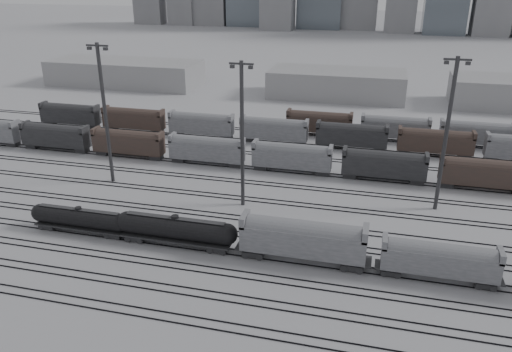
% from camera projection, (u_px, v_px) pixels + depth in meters
% --- Properties ---
extents(ground, '(900.00, 900.00, 0.00)m').
position_uv_depth(ground, '(192.00, 251.00, 68.61)').
color(ground, '#BABABF').
rests_on(ground, ground).
extents(tracks, '(220.00, 71.50, 0.16)m').
position_uv_depth(tracks, '(229.00, 198.00, 84.24)').
color(tracks, black).
rests_on(tracks, ground).
extents(tank_car_a, '(15.73, 2.62, 3.89)m').
position_uv_depth(tank_car_a, '(80.00, 218.00, 72.67)').
color(tank_car_a, black).
rests_on(tank_car_a, ground).
extents(tank_car_b, '(17.81, 2.97, 4.40)m').
position_uv_depth(tank_car_b, '(176.00, 229.00, 69.12)').
color(tank_car_b, black).
rests_on(tank_car_b, ground).
extents(hopper_car_a, '(16.45, 3.27, 5.88)m').
position_uv_depth(hopper_car_a, '(303.00, 238.00, 64.66)').
color(hopper_car_a, black).
rests_on(hopper_car_a, ground).
extents(hopper_car_b, '(14.01, 2.78, 5.01)m').
position_uv_depth(hopper_car_b, '(440.00, 259.00, 61.00)').
color(hopper_car_b, black).
rests_on(hopper_car_b, ground).
extents(light_mast_b, '(3.96, 0.63, 24.75)m').
position_uv_depth(light_mast_b, '(105.00, 111.00, 86.20)').
color(light_mast_b, '#343437').
rests_on(light_mast_b, ground).
extents(light_mast_c, '(3.75, 0.60, 23.45)m').
position_uv_depth(light_mast_c, '(242.00, 132.00, 77.35)').
color(light_mast_c, '#343437').
rests_on(light_mast_c, ground).
extents(light_mast_d, '(3.90, 0.62, 24.36)m').
position_uv_depth(light_mast_d, '(447.00, 132.00, 75.70)').
color(light_mast_d, '#343437').
rests_on(light_mast_d, ground).
extents(bg_string_near, '(151.00, 3.00, 5.60)m').
position_uv_depth(bg_string_near, '(292.00, 158.00, 94.35)').
color(bg_string_near, gray).
rests_on(bg_string_near, ground).
extents(bg_string_mid, '(151.00, 3.00, 5.60)m').
position_uv_depth(bg_string_mid, '(352.00, 137.00, 106.40)').
color(bg_string_mid, black).
rests_on(bg_string_mid, ground).
extents(bg_string_far, '(66.00, 3.00, 5.60)m').
position_uv_depth(bg_string_far, '(435.00, 132.00, 109.57)').
color(bg_string_far, '#43312A').
rests_on(bg_string_far, ground).
extents(warehouse_left, '(50.00, 18.00, 8.00)m').
position_uv_depth(warehouse_left, '(125.00, 73.00, 165.77)').
color(warehouse_left, '#99989B').
rests_on(warehouse_left, ground).
extents(warehouse_mid, '(40.00, 18.00, 8.00)m').
position_uv_depth(warehouse_mid, '(337.00, 84.00, 149.82)').
color(warehouse_mid, '#99989B').
rests_on(warehouse_mid, ground).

